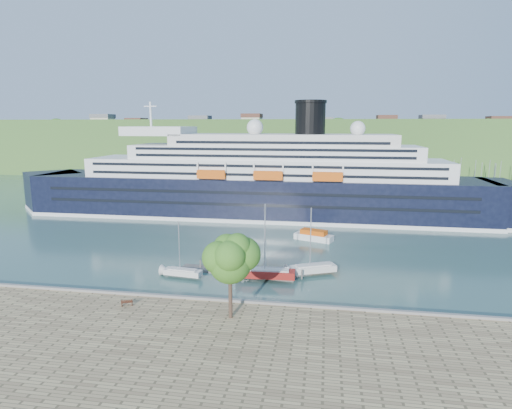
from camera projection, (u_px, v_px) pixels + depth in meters
name	position (u px, v px, depth m)	size (l,w,h in m)	color
ground	(223.00, 308.00, 52.14)	(400.00, 400.00, 0.00)	#2C4F49
far_hillside	(300.00, 147.00, 190.50)	(400.00, 50.00, 24.00)	#376127
quay_coping	(222.00, 300.00, 51.73)	(220.00, 0.50, 0.30)	slate
cruise_ship	(255.00, 159.00, 102.01)	(122.61, 17.85, 27.53)	black
park_bench	(127.00, 302.00, 50.32)	(1.37, 0.56, 0.88)	#431F13
promenade_tree	(230.00, 273.00, 46.34)	(6.32, 6.32, 10.46)	#2C671B
floating_pontoon	(237.00, 272.00, 64.09)	(17.77, 2.17, 0.39)	#68635C
sailboat_white_near	(182.00, 251.00, 61.68)	(6.24, 1.73, 8.06)	silver
sailboat_red	(269.00, 245.00, 60.17)	(8.27, 2.30, 10.68)	maroon
sailboat_white_far	(314.00, 243.00, 62.64)	(7.54, 2.09, 9.74)	silver
tender_launch	(314.00, 235.00, 82.43)	(7.47, 2.55, 2.06)	#D7520C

